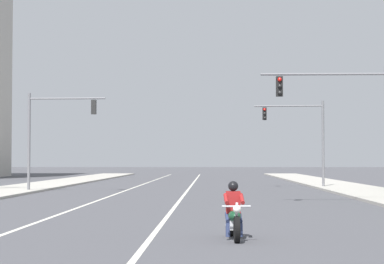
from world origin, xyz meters
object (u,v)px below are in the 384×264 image
Objects in this scene: traffic_signal_near_right at (349,112)px; traffic_signal_near_left at (51,126)px; motorcycle_with_rider at (234,216)px; traffic_signal_mid_right at (303,130)px.

traffic_signal_near_right is 20.67m from traffic_signal_near_left.
traffic_signal_mid_right is at bearing 80.02° from motorcycle_with_rider.
traffic_signal_near_left is at bearing -158.09° from traffic_signal_mid_right.
traffic_signal_mid_right is (5.97, 33.93, 3.52)m from motorcycle_with_rider.
traffic_signal_near_right and traffic_signal_mid_right have the same top height.
motorcycle_with_rider is 29.47m from traffic_signal_near_left.
traffic_signal_near_right is 1.00× the size of traffic_signal_mid_right.
motorcycle_with_rider is at bearing -111.23° from traffic_signal_near_right.
traffic_signal_near_left is at bearing 111.25° from motorcycle_with_rider.
traffic_signal_near_left is 17.86m from traffic_signal_mid_right.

